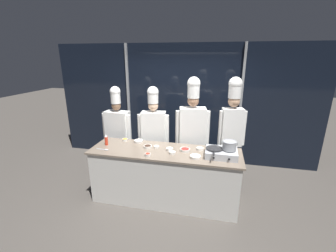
{
  "coord_description": "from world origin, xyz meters",
  "views": [
    {
      "loc": [
        0.8,
        -3.32,
        2.43
      ],
      "look_at": [
        0.0,
        0.25,
        1.28
      ],
      "focal_mm": 24.0,
      "sensor_mm": 36.0,
      "label": 1
    }
  ],
  "objects_px": {
    "stock_pot": "(229,145)",
    "chef_head": "(118,127)",
    "serving_spoon_slotted": "(105,149)",
    "chef_sous": "(154,129)",
    "squeeze_bottle_chili": "(106,140)",
    "portable_stove": "(221,153)",
    "prep_bowl_shrimp": "(200,149)",
    "chef_pastry": "(232,123)",
    "prep_bowl_chicken": "(172,152)",
    "chef_line": "(192,126)",
    "prep_bowl_bell_pepper": "(185,150)",
    "prep_bowl_garlic": "(156,147)",
    "prep_bowl_onion": "(139,141)",
    "frying_pan": "(214,147)",
    "prep_bowl_chili_flakes": "(148,154)",
    "prep_bowl_soy_glaze": "(148,147)",
    "prep_bowl_rice": "(170,149)",
    "prep_bowl_carrots": "(125,140)",
    "prep_bowl_noodles": "(195,156)"
  },
  "relations": [
    {
      "from": "prep_bowl_noodles",
      "to": "prep_bowl_shrimp",
      "type": "distance_m",
      "value": 0.33
    },
    {
      "from": "frying_pan",
      "to": "chef_pastry",
      "type": "distance_m",
      "value": 0.78
    },
    {
      "from": "squeeze_bottle_chili",
      "to": "prep_bowl_shrimp",
      "type": "xyz_separation_m",
      "value": [
        1.62,
        0.14,
        -0.07
      ]
    },
    {
      "from": "squeeze_bottle_chili",
      "to": "prep_bowl_carrots",
      "type": "bearing_deg",
      "value": 46.42
    },
    {
      "from": "squeeze_bottle_chili",
      "to": "chef_pastry",
      "type": "relative_size",
      "value": 0.09
    },
    {
      "from": "prep_bowl_shrimp",
      "to": "prep_bowl_bell_pepper",
      "type": "xyz_separation_m",
      "value": [
        -0.23,
        -0.11,
        0.0
      ]
    },
    {
      "from": "prep_bowl_noodles",
      "to": "prep_bowl_onion",
      "type": "bearing_deg",
      "value": 158.13
    },
    {
      "from": "serving_spoon_slotted",
      "to": "chef_sous",
      "type": "relative_size",
      "value": 0.12
    },
    {
      "from": "prep_bowl_rice",
      "to": "stock_pot",
      "type": "bearing_deg",
      "value": -3.18
    },
    {
      "from": "serving_spoon_slotted",
      "to": "chef_line",
      "type": "bearing_deg",
      "value": 30.95
    },
    {
      "from": "prep_bowl_noodles",
      "to": "chef_line",
      "type": "bearing_deg",
      "value": 100.55
    },
    {
      "from": "frying_pan",
      "to": "chef_line",
      "type": "relative_size",
      "value": 0.22
    },
    {
      "from": "prep_bowl_garlic",
      "to": "prep_bowl_onion",
      "type": "relative_size",
      "value": 0.59
    },
    {
      "from": "prep_bowl_rice",
      "to": "prep_bowl_onion",
      "type": "height_order",
      "value": "prep_bowl_rice"
    },
    {
      "from": "prep_bowl_garlic",
      "to": "serving_spoon_slotted",
      "type": "distance_m",
      "value": 0.87
    },
    {
      "from": "prep_bowl_garlic",
      "to": "prep_bowl_shrimp",
      "type": "bearing_deg",
      "value": 5.38
    },
    {
      "from": "portable_stove",
      "to": "prep_bowl_garlic",
      "type": "bearing_deg",
      "value": 174.02
    },
    {
      "from": "prep_bowl_rice",
      "to": "prep_bowl_chili_flakes",
      "type": "distance_m",
      "value": 0.41
    },
    {
      "from": "stock_pot",
      "to": "chef_line",
      "type": "height_order",
      "value": "chef_line"
    },
    {
      "from": "portable_stove",
      "to": "frying_pan",
      "type": "distance_m",
      "value": 0.14
    },
    {
      "from": "prep_bowl_shrimp",
      "to": "chef_sous",
      "type": "bearing_deg",
      "value": 153.79
    },
    {
      "from": "squeeze_bottle_chili",
      "to": "prep_bowl_chicken",
      "type": "relative_size",
      "value": 1.75
    },
    {
      "from": "prep_bowl_shrimp",
      "to": "prep_bowl_chili_flakes",
      "type": "relative_size",
      "value": 1.33
    },
    {
      "from": "prep_bowl_chicken",
      "to": "chef_line",
      "type": "distance_m",
      "value": 0.79
    },
    {
      "from": "portable_stove",
      "to": "stock_pot",
      "type": "height_order",
      "value": "stock_pot"
    },
    {
      "from": "prep_bowl_chicken",
      "to": "prep_bowl_soy_glaze",
      "type": "relative_size",
      "value": 0.81
    },
    {
      "from": "portable_stove",
      "to": "chef_head",
      "type": "distance_m",
      "value": 2.18
    },
    {
      "from": "prep_bowl_chili_flakes",
      "to": "chef_pastry",
      "type": "bearing_deg",
      "value": 35.87
    },
    {
      "from": "prep_bowl_carrots",
      "to": "chef_sous",
      "type": "relative_size",
      "value": 0.05
    },
    {
      "from": "prep_bowl_chili_flakes",
      "to": "chef_head",
      "type": "xyz_separation_m",
      "value": [
        -0.94,
        0.94,
        0.09
      ]
    },
    {
      "from": "prep_bowl_bell_pepper",
      "to": "prep_bowl_chicken",
      "type": "height_order",
      "value": "prep_bowl_bell_pepper"
    },
    {
      "from": "prep_bowl_noodles",
      "to": "prep_bowl_chicken",
      "type": "xyz_separation_m",
      "value": [
        -0.38,
        0.08,
        -0.0
      ]
    },
    {
      "from": "prep_bowl_chili_flakes",
      "to": "prep_bowl_soy_glaze",
      "type": "bearing_deg",
      "value": 107.62
    },
    {
      "from": "prep_bowl_bell_pepper",
      "to": "chef_sous",
      "type": "height_order",
      "value": "chef_sous"
    },
    {
      "from": "prep_bowl_carrots",
      "to": "chef_sous",
      "type": "height_order",
      "value": "chef_sous"
    },
    {
      "from": "prep_bowl_onion",
      "to": "chef_pastry",
      "type": "distance_m",
      "value": 1.71
    },
    {
      "from": "stock_pot",
      "to": "chef_head",
      "type": "relative_size",
      "value": 0.13
    },
    {
      "from": "squeeze_bottle_chili",
      "to": "portable_stove",
      "type": "bearing_deg",
      "value": -1.18
    },
    {
      "from": "prep_bowl_onion",
      "to": "prep_bowl_chicken",
      "type": "xyz_separation_m",
      "value": [
        0.69,
        -0.35,
        -0.0
      ]
    },
    {
      "from": "prep_bowl_carrots",
      "to": "chef_line",
      "type": "height_order",
      "value": "chef_line"
    },
    {
      "from": "prep_bowl_shrimp",
      "to": "serving_spoon_slotted",
      "type": "bearing_deg",
      "value": -167.34
    },
    {
      "from": "prep_bowl_shrimp",
      "to": "serving_spoon_slotted",
      "type": "relative_size",
      "value": 0.54
    },
    {
      "from": "prep_bowl_shrimp",
      "to": "prep_bowl_onion",
      "type": "relative_size",
      "value": 0.75
    },
    {
      "from": "prep_bowl_noodles",
      "to": "chef_pastry",
      "type": "height_order",
      "value": "chef_pastry"
    },
    {
      "from": "chef_pastry",
      "to": "chef_sous",
      "type": "bearing_deg",
      "value": -8.94
    },
    {
      "from": "portable_stove",
      "to": "frying_pan",
      "type": "height_order",
      "value": "frying_pan"
    },
    {
      "from": "prep_bowl_chili_flakes",
      "to": "serving_spoon_slotted",
      "type": "height_order",
      "value": "prep_bowl_chili_flakes"
    },
    {
      "from": "portable_stove",
      "to": "prep_bowl_bell_pepper",
      "type": "bearing_deg",
      "value": 172.76
    },
    {
      "from": "prep_bowl_noodles",
      "to": "chef_pastry",
      "type": "bearing_deg",
      "value": 56.43
    },
    {
      "from": "frying_pan",
      "to": "prep_bowl_carrots",
      "type": "distance_m",
      "value": 1.64
    }
  ]
}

